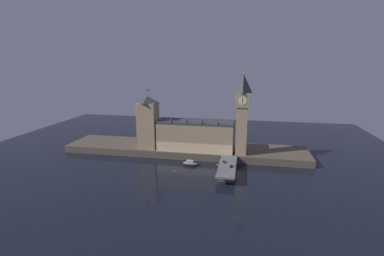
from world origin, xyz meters
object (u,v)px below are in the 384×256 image
at_px(victoria_tower, 148,122).
at_px(boat_upstream, 190,164).
at_px(street_lamp_near, 217,167).
at_px(street_lamp_mid, 236,161).
at_px(clock_tower, 242,112).
at_px(pedestrian_near_rail, 218,168).
at_px(street_lamp_far, 221,154).
at_px(pedestrian_mid_walk, 235,167).
at_px(car_southbound_lead, 231,166).
at_px(car_northbound_lead, 224,162).

height_order(victoria_tower, boat_upstream, victoria_tower).
xyz_separation_m(street_lamp_near, street_lamp_mid, (12.37, 14.72, 0.24)).
height_order(clock_tower, pedestrian_near_rail, clock_tower).
height_order(pedestrian_near_rail, street_lamp_far, street_lamp_far).
height_order(pedestrian_near_rail, street_lamp_near, street_lamp_near).
bearing_deg(victoria_tower, pedestrian_mid_walk, -26.14).
bearing_deg(street_lamp_far, clock_tower, 46.96).
relative_size(car_southbound_lead, boat_upstream, 0.38).
height_order(car_southbound_lead, street_lamp_near, street_lamp_near).
distance_m(clock_tower, street_lamp_far, 38.63).
xyz_separation_m(pedestrian_near_rail, street_lamp_far, (-0.40, 23.35, 3.08)).
bearing_deg(pedestrian_near_rail, clock_tower, 69.51).
distance_m(pedestrian_mid_walk, street_lamp_far, 22.76).
distance_m(clock_tower, pedestrian_mid_walk, 49.60).
distance_m(car_southbound_lead, street_lamp_mid, 5.44).
relative_size(street_lamp_near, boat_upstream, 0.49).
xyz_separation_m(car_northbound_lead, pedestrian_mid_walk, (8.68, -9.91, 0.20)).
bearing_deg(street_lamp_far, car_southbound_lead, -62.27).
xyz_separation_m(car_northbound_lead, street_lamp_far, (-3.29, 9.22, 3.23)).
relative_size(pedestrian_mid_walk, boat_upstream, 0.14).
height_order(clock_tower, street_lamp_near, clock_tower).
relative_size(victoria_tower, boat_upstream, 4.20).
distance_m(clock_tower, pedestrian_near_rail, 54.69).
bearing_deg(victoria_tower, car_southbound_lead, -25.88).
xyz_separation_m(clock_tower, pedestrian_near_rail, (-14.82, -39.65, -34.63)).
relative_size(car_southbound_lead, street_lamp_mid, 0.73).
height_order(clock_tower, victoria_tower, clock_tower).
bearing_deg(pedestrian_near_rail, car_southbound_lead, 35.02).
relative_size(clock_tower, victoria_tower, 1.29).
bearing_deg(victoria_tower, street_lamp_mid, -23.43).
height_order(car_southbound_lead, pedestrian_near_rail, pedestrian_near_rail).
distance_m(street_lamp_near, boat_upstream, 36.98).
bearing_deg(clock_tower, street_lamp_mid, -95.24).
distance_m(clock_tower, boat_upstream, 60.14).
xyz_separation_m(car_southbound_lead, street_lamp_mid, (3.29, 2.55, 3.51)).
height_order(pedestrian_near_rail, boat_upstream, pedestrian_near_rail).
height_order(clock_tower, street_lamp_mid, clock_tower).
xyz_separation_m(clock_tower, boat_upstream, (-39.79, -19.60, -40.61)).
bearing_deg(clock_tower, pedestrian_mid_walk, -95.24).
height_order(victoria_tower, street_lamp_near, victoria_tower).
height_order(car_northbound_lead, pedestrian_mid_walk, pedestrian_mid_walk).
bearing_deg(pedestrian_near_rail, victoria_tower, 147.52).
height_order(street_lamp_near, street_lamp_mid, street_lamp_mid).
bearing_deg(boat_upstream, street_lamp_near, -46.77).
bearing_deg(pedestrian_near_rail, street_lamp_far, 90.98).
xyz_separation_m(pedestrian_mid_walk, street_lamp_near, (-11.97, -10.32, 2.95)).
height_order(pedestrian_mid_walk, street_lamp_far, street_lamp_far).
distance_m(car_southbound_lead, boat_upstream, 36.88).
bearing_deg(clock_tower, street_lamp_near, -108.40).
distance_m(victoria_tower, boat_upstream, 56.38).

